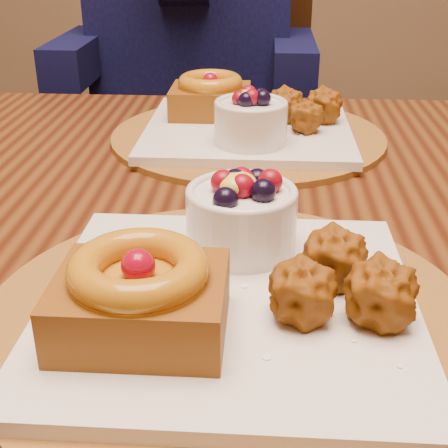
{
  "coord_description": "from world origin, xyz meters",
  "views": [
    {
      "loc": [
        0.08,
        -0.64,
        1.03
      ],
      "look_at": [
        0.05,
        -0.19,
        0.81
      ],
      "focal_mm": 50.0,
      "sensor_mm": 36.0,
      "label": 1
    }
  ],
  "objects_px": {
    "dining_table": "(241,264)",
    "place_setting_near": "(226,284)",
    "chair_far": "(224,136)",
    "place_setting_far": "(246,122)"
  },
  "relations": [
    {
      "from": "place_setting_near",
      "to": "chair_far",
      "type": "relative_size",
      "value": 0.39
    },
    {
      "from": "place_setting_near",
      "to": "chair_far",
      "type": "height_order",
      "value": "chair_far"
    },
    {
      "from": "chair_far",
      "to": "place_setting_far",
      "type": "bearing_deg",
      "value": -93.75
    },
    {
      "from": "dining_table",
      "to": "place_setting_near",
      "type": "relative_size",
      "value": 4.21
    },
    {
      "from": "dining_table",
      "to": "chair_far",
      "type": "distance_m",
      "value": 0.9
    },
    {
      "from": "dining_table",
      "to": "chair_far",
      "type": "bearing_deg",
      "value": 95.06
    },
    {
      "from": "dining_table",
      "to": "chair_far",
      "type": "xyz_separation_m",
      "value": [
        -0.08,
        0.88,
        -0.14
      ]
    },
    {
      "from": "place_setting_far",
      "to": "chair_far",
      "type": "distance_m",
      "value": 0.71
    },
    {
      "from": "place_setting_far",
      "to": "chair_far",
      "type": "bearing_deg",
      "value": 96.42
    },
    {
      "from": "dining_table",
      "to": "place_setting_near",
      "type": "bearing_deg",
      "value": -90.86
    }
  ]
}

